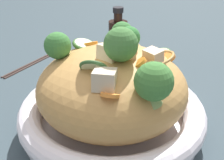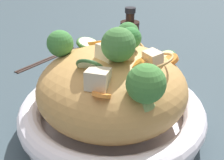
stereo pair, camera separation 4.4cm
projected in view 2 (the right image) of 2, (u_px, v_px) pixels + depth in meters
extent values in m
plane|color=#35444C|center=(112.00, 128.00, 0.49)|extent=(3.00, 3.00, 0.00)
cylinder|color=white|center=(112.00, 123.00, 0.48)|extent=(0.30, 0.30, 0.02)
torus|color=white|center=(112.00, 109.00, 0.47)|extent=(0.32, 0.32, 0.04)
ellipsoid|color=tan|center=(112.00, 87.00, 0.44)|extent=(0.25, 0.25, 0.13)
torus|color=tan|center=(112.00, 63.00, 0.42)|extent=(0.08, 0.08, 0.02)
torus|color=tan|center=(153.00, 62.00, 0.39)|extent=(0.08, 0.08, 0.03)
torus|color=tan|center=(131.00, 60.00, 0.45)|extent=(0.05, 0.05, 0.02)
torus|color=tan|center=(131.00, 44.00, 0.45)|extent=(0.08, 0.08, 0.03)
cone|color=#92B16A|center=(145.00, 102.00, 0.34)|extent=(0.04, 0.04, 0.02)
sphere|color=#427D3A|center=(146.00, 84.00, 0.33)|extent=(0.07, 0.07, 0.05)
cone|color=#92AB6F|center=(130.00, 50.00, 0.43)|extent=(0.03, 0.03, 0.02)
sphere|color=#367B3A|center=(130.00, 38.00, 0.42)|extent=(0.05, 0.05, 0.04)
cone|color=#90B96D|center=(118.00, 62.00, 0.39)|extent=(0.03, 0.03, 0.02)
sphere|color=#42773B|center=(118.00, 45.00, 0.38)|extent=(0.06, 0.06, 0.05)
cone|color=#92B969|center=(62.00, 57.00, 0.45)|extent=(0.03, 0.03, 0.02)
sphere|color=#3C7B3A|center=(60.00, 43.00, 0.43)|extent=(0.06, 0.06, 0.04)
cone|color=#9AAC6A|center=(127.00, 45.00, 0.51)|extent=(0.03, 0.03, 0.02)
sphere|color=#3B763A|center=(128.00, 34.00, 0.49)|extent=(0.06, 0.06, 0.04)
cylinder|color=orange|center=(102.00, 95.00, 0.34)|extent=(0.03, 0.03, 0.01)
cylinder|color=orange|center=(171.00, 60.00, 0.44)|extent=(0.03, 0.03, 0.02)
cylinder|color=orange|center=(94.00, 43.00, 0.47)|extent=(0.03, 0.03, 0.01)
cylinder|color=orange|center=(137.00, 64.00, 0.38)|extent=(0.03, 0.03, 0.02)
cylinder|color=beige|center=(166.00, 56.00, 0.46)|extent=(0.03, 0.03, 0.02)
torus|color=#336335|center=(166.00, 56.00, 0.46)|extent=(0.04, 0.04, 0.02)
cylinder|color=beige|center=(86.00, 44.00, 0.47)|extent=(0.04, 0.04, 0.02)
torus|color=#355F28|center=(86.00, 44.00, 0.47)|extent=(0.05, 0.05, 0.02)
cylinder|color=beige|center=(90.00, 67.00, 0.37)|extent=(0.04, 0.04, 0.03)
torus|color=#346031|center=(90.00, 67.00, 0.37)|extent=(0.05, 0.05, 0.04)
cube|color=beige|center=(153.00, 59.00, 0.40)|extent=(0.03, 0.03, 0.02)
cube|color=beige|center=(98.00, 79.00, 0.35)|extent=(0.04, 0.04, 0.03)
cube|color=beige|center=(108.00, 53.00, 0.39)|extent=(0.04, 0.03, 0.03)
cube|color=beige|center=(125.00, 54.00, 0.40)|extent=(0.04, 0.04, 0.02)
cylinder|color=black|center=(129.00, 46.00, 0.68)|extent=(0.05, 0.05, 0.13)
cylinder|color=black|center=(130.00, 17.00, 0.65)|extent=(0.02, 0.02, 0.02)
cylinder|color=black|center=(130.00, 10.00, 0.64)|extent=(0.03, 0.03, 0.01)
cylinder|color=black|center=(47.00, 58.00, 0.76)|extent=(0.07, 0.21, 0.01)
cylinder|color=black|center=(49.00, 59.00, 0.75)|extent=(0.07, 0.21, 0.01)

